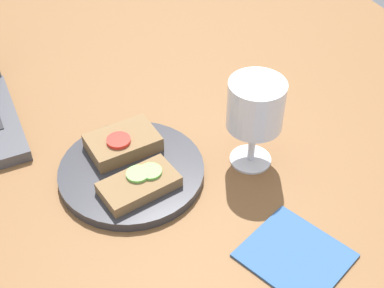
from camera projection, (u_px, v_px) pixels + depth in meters
The scene contains 6 objects.
wooden_table at pixel (138, 170), 86.09cm from camera, with size 140.00×140.00×3.00cm, color brown.
plate at pixel (132, 171), 82.68cm from camera, with size 22.51×22.51×1.58cm, color #333338.
sandwich_with_tomato at pixel (123, 143), 84.54cm from camera, with size 11.41×8.21×3.05cm.
sandwich_with_cucumber at pixel (139, 184), 78.25cm from camera, with size 12.18×7.94×2.31cm.
wine_glass at pixel (255, 109), 78.70cm from camera, with size 8.56×8.56×15.05cm.
napkin at pixel (295, 255), 71.68cm from camera, with size 11.89×12.86×0.40cm, color #33598C.
Camera 1 is at (-18.29, -58.90, 62.33)cm, focal length 50.00 mm.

